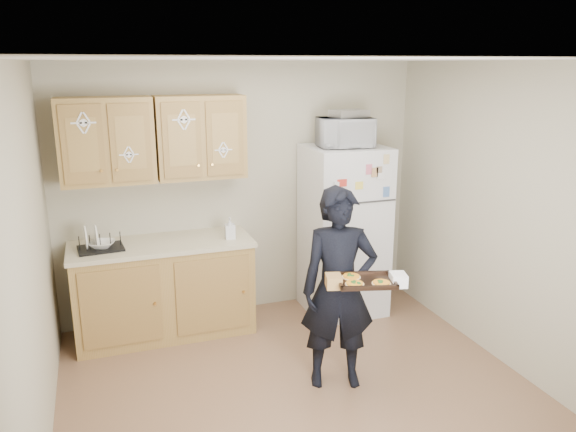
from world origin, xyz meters
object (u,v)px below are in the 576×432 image
Objects in this scene: person at (339,289)px; baking_tray at (366,282)px; microwave at (345,132)px; refrigerator at (344,230)px; dish_rack at (100,241)px.

person is 0.34m from baking_tray.
person is 1.70m from microwave.
dish_rack is (-2.33, 0.02, 0.13)m from refrigerator.
refrigerator is 0.99m from microwave.
baking_tray is (0.08, -0.29, 0.16)m from person.
person is at bearing 121.06° from baking_tray.
baking_tray is at bearing -102.47° from microwave.
microwave reaches higher than refrigerator.
refrigerator is at bearing 86.33° from baking_tray.
refrigerator reaches higher than dish_rack.
person is (-0.62, -1.26, -0.05)m from refrigerator.
refrigerator is 3.36× the size of microwave.
microwave is (-0.04, -0.05, 0.99)m from refrigerator.
baking_tray is 2.38m from dish_rack.
dish_rack is (-1.70, 1.28, 0.18)m from person.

